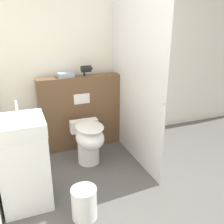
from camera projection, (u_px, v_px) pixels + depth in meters
The scene contains 9 objects.
ground_plane at pixel (149, 215), 2.39m from camera, with size 12.00×12.00×0.00m, color #565451.
wall_back at pixel (90, 58), 3.58m from camera, with size 8.00×0.06×2.50m.
partition_panel at pixel (81, 112), 3.58m from camera, with size 1.16×0.21×1.05m.
shower_glass at pixel (135, 85), 3.12m from camera, with size 0.04×1.45×2.01m.
toilet at pixel (89, 140), 3.17m from camera, with size 0.37×0.56×0.55m.
sink_vanity at pixel (24, 162), 2.43m from camera, with size 0.46×0.48×1.06m.
hair_drier at pixel (87, 69), 3.39m from camera, with size 0.16×0.09×0.14m.
folded_towel at pixel (66, 75), 3.34m from camera, with size 0.21×0.17×0.06m.
waste_bin at pixel (84, 203), 2.32m from camera, with size 0.24×0.24×0.32m.
Camera 1 is at (-1.03, -1.65, 1.76)m, focal length 40.00 mm.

